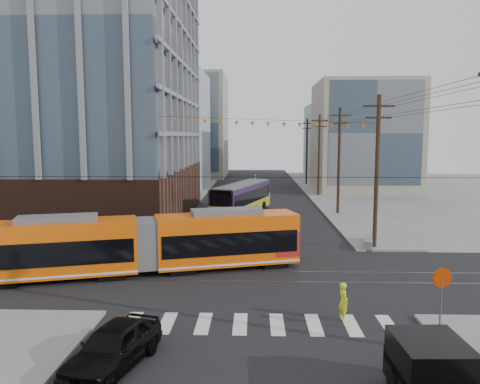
% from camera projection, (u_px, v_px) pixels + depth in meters
% --- Properties ---
extents(ground, '(160.00, 160.00, 0.00)m').
position_uv_depth(ground, '(258.00, 300.00, 23.24)').
color(ground, slate).
extents(office_building, '(30.00, 25.00, 28.60)m').
position_uv_depth(office_building, '(29.00, 72.00, 45.05)').
color(office_building, '#381E16').
rests_on(office_building, ground).
extents(bg_bldg_nw_near, '(18.00, 16.00, 18.00)m').
position_uv_depth(bg_bldg_nw_near, '(149.00, 130.00, 74.30)').
color(bg_bldg_nw_near, '#8C99A5').
rests_on(bg_bldg_nw_near, ground).
extents(bg_bldg_ne_near, '(14.00, 14.00, 16.00)m').
position_uv_depth(bg_bldg_ne_near, '(364.00, 137.00, 69.43)').
color(bg_bldg_ne_near, gray).
rests_on(bg_bldg_ne_near, ground).
extents(bg_bldg_nw_far, '(16.00, 18.00, 20.00)m').
position_uv_depth(bg_bldg_nw_far, '(186.00, 127.00, 93.94)').
color(bg_bldg_nw_far, gray).
rests_on(bg_bldg_nw_far, ground).
extents(bg_bldg_ne_far, '(16.00, 16.00, 14.00)m').
position_uv_depth(bg_bldg_ne_far, '(350.00, 142.00, 89.34)').
color(bg_bldg_ne_far, '#8C99A5').
rests_on(bg_bldg_ne_far, ground).
extents(utility_pole_far, '(0.30, 0.30, 11.00)m').
position_uv_depth(utility_pole_far, '(307.00, 152.00, 77.90)').
color(utility_pole_far, black).
rests_on(utility_pole_far, ground).
extents(streetcar, '(18.36, 7.65, 3.54)m').
position_uv_depth(streetcar, '(147.00, 244.00, 27.59)').
color(streetcar, '#E75708').
rests_on(streetcar, ground).
extents(city_bus, '(6.09, 11.98, 3.34)m').
position_uv_depth(city_bus, '(242.00, 199.00, 48.41)').
color(city_bus, '#2B1641').
rests_on(city_bus, ground).
extents(black_sedan, '(3.02, 4.94, 1.57)m').
position_uv_depth(black_sedan, '(113.00, 346.00, 16.38)').
color(black_sedan, black).
rests_on(black_sedan, ground).
extents(parked_car_silver, '(2.09, 4.26, 1.34)m').
position_uv_depth(parked_car_silver, '(196.00, 226.00, 38.92)').
color(parked_car_silver, '#999B9E').
rests_on(parked_car_silver, ground).
extents(parked_car_white, '(3.29, 4.75, 1.28)m').
position_uv_depth(parked_car_white, '(200.00, 222.00, 40.93)').
color(parked_car_white, silver).
rests_on(parked_car_white, ground).
extents(parked_car_grey, '(2.31, 4.52, 1.22)m').
position_uv_depth(parked_car_grey, '(204.00, 215.00, 44.72)').
color(parked_car_grey, slate).
rests_on(parked_car_grey, ground).
extents(pedestrian, '(0.55, 0.71, 1.74)m').
position_uv_depth(pedestrian, '(343.00, 302.00, 20.57)').
color(pedestrian, yellow).
rests_on(pedestrian, ground).
extents(stop_sign, '(1.01, 1.01, 2.80)m').
position_uv_depth(stop_sign, '(441.00, 307.00, 18.50)').
color(stop_sign, '#A82700').
rests_on(stop_sign, ground).
extents(jersey_barrier, '(1.81, 3.77, 0.74)m').
position_uv_depth(jersey_barrier, '(369.00, 241.00, 34.60)').
color(jersey_barrier, slate).
rests_on(jersey_barrier, ground).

